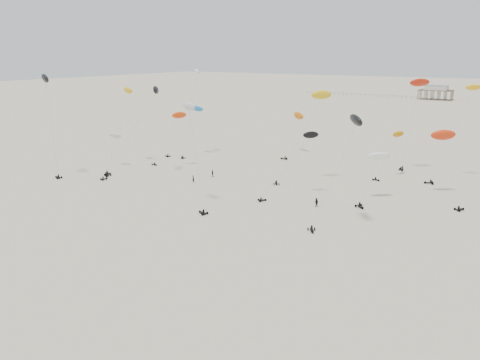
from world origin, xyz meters
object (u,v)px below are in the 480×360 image
Objects in this scene: rig_0 at (113,148)px; rig_4 at (375,167)px; spectator_0 at (193,182)px; pavilion_main at (436,93)px; rig_9 at (193,138)px.

rig_4 is (66.55, 9.09, 1.43)m from rig_0.
rig_0 is at bearing 25.07° from spectator_0.
spectator_0 is at bearing 155.47° from rig_0.
rig_0 reaches higher than pavilion_main.
rig_9 is (-29.20, -22.98, 6.65)m from rig_4.
rig_9 is (-0.58, -262.13, 9.65)m from pavilion_main.
pavilion_main is at bearing -130.73° from rig_4.
rig_9 reaches higher than rig_4.
rig_0 is 0.65× the size of rig_9.
spectator_0 is (-40.44, -8.76, -7.22)m from rig_4.
rig_9 is 10.17× the size of spectator_0.
rig_4 is at bearing -36.98° from rig_9.
rig_0 is 6.63× the size of spectator_0.
rig_9 is at bearing 152.69° from spectator_0.
rig_9 is at bearing 134.34° from rig_0.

